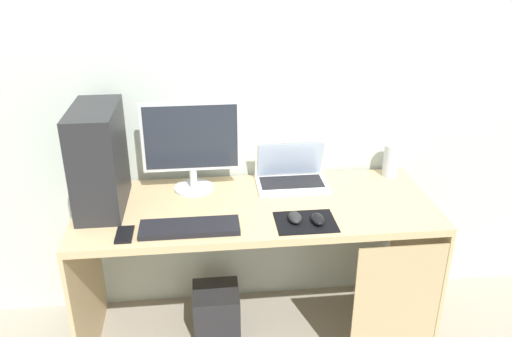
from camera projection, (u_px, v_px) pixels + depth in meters
The scene contains 13 objects.
ground_plane at pixel (256, 333), 2.71m from camera, with size 8.00×8.00×0.00m, color #9E9384.
wall_back at pixel (249, 71), 2.50m from camera, with size 4.00×0.05×2.60m.
desk at pixel (261, 232), 2.45m from camera, with size 1.64×0.64×0.76m.
pc_tower at pixel (99, 159), 2.28m from camera, with size 0.20×0.40×0.47m, color #232326.
monitor at pixel (191, 145), 2.43m from camera, with size 0.46×0.19×0.45m.
laptop at pixel (291, 175), 2.57m from camera, with size 0.35×0.23×0.22m.
speaker at pixel (391, 160), 2.65m from camera, with size 0.08×0.08×0.17m, color #B7BCC6.
keyboard at pixel (190, 228), 2.18m from camera, with size 0.42×0.14×0.02m, color black.
mousepad at pixel (305, 222), 2.24m from camera, with size 0.26×0.20×0.01m, color black.
mouse_left at pixel (295, 217), 2.24m from camera, with size 0.06×0.10×0.03m, color #232326.
mouse_right at pixel (318, 219), 2.22m from camera, with size 0.06×0.10×0.03m, color black.
cell_phone at pixel (125, 235), 2.14m from camera, with size 0.07×0.13×0.01m, color black.
subwoofer at pixel (216, 309), 2.70m from camera, with size 0.24×0.24×0.24m, color #232326.
Camera 1 is at (-0.23, -2.11, 1.89)m, focal length 36.36 mm.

